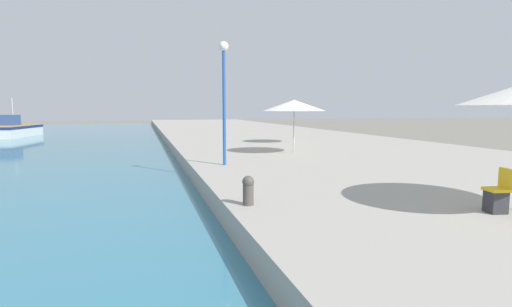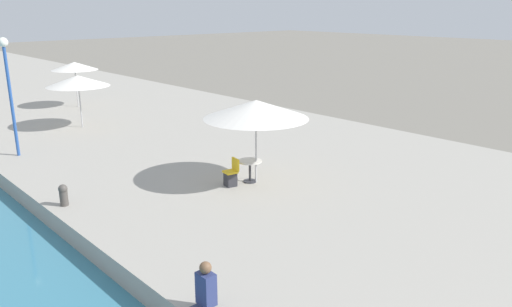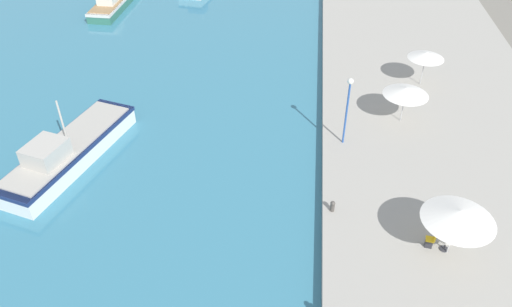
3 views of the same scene
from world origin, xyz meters
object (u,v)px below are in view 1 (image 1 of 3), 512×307
at_px(fishing_boat_far, 13,129).
at_px(cafe_umbrella_striped, 295,104).
at_px(lamppost, 224,82).
at_px(cafe_chair_left, 497,197).
at_px(cafe_umbrella_white, 294,105).
at_px(mooring_bollard, 248,189).

distance_m(fishing_boat_far, cafe_umbrella_striped, 29.17).
relative_size(fishing_boat_far, lamppost, 1.57).
bearing_deg(fishing_boat_far, lamppost, -52.47).
height_order(cafe_umbrella_striped, cafe_chair_left, cafe_umbrella_striped).
distance_m(cafe_umbrella_striped, lamppost, 10.16).
bearing_deg(cafe_umbrella_striped, lamppost, -126.41).
bearing_deg(cafe_chair_left, cafe_umbrella_striped, 3.31).
relative_size(cafe_umbrella_white, mooring_bollard, 4.52).
distance_m(cafe_umbrella_white, cafe_umbrella_striped, 5.61).
relative_size(cafe_chair_left, mooring_bollard, 1.39).
height_order(cafe_umbrella_striped, lamppost, lamppost).
distance_m(fishing_boat_far, cafe_chair_left, 41.32).
xyz_separation_m(cafe_chair_left, mooring_bollard, (-4.72, 2.02, 0.02)).
xyz_separation_m(fishing_boat_far, cafe_umbrella_white, (18.76, -25.50, 2.11)).
xyz_separation_m(cafe_chair_left, lamppost, (-3.96, 8.36, 2.77)).
distance_m(cafe_chair_left, mooring_bollard, 5.13).
bearing_deg(mooring_bollard, fishing_boat_far, 112.02).
bearing_deg(cafe_chair_left, lamppost, 35.74).
xyz_separation_m(fishing_boat_far, mooring_bollard, (14.07, -34.78, 0.20)).
bearing_deg(cafe_umbrella_white, mooring_bollard, -116.83).
bearing_deg(mooring_bollard, cafe_chair_left, -23.23).
bearing_deg(cafe_chair_left, mooring_bollard, 77.19).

